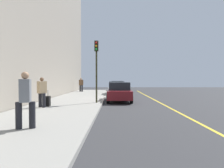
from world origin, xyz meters
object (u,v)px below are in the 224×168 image
object	(u,v)px
parked_car_charcoal	(117,86)
pedestrian_brown_coat	(81,84)
parked_car_silver	(117,88)
traffic_light_pole	(96,61)
pedestrian_tan_coat	(42,91)
pedestrian_grey_coat	(25,98)
rolling_suitcase	(48,101)
parked_car_maroon	(120,92)

from	to	relation	value
parked_car_charcoal	pedestrian_brown_coat	bearing A→B (deg)	-59.55
parked_car_silver	traffic_light_pole	world-z (taller)	traffic_light_pole
parked_car_silver	traffic_light_pole	size ratio (longest dim) A/B	1.10
pedestrian_tan_coat	pedestrian_brown_coat	bearing A→B (deg)	-179.00
pedestrian_brown_coat	traffic_light_pole	world-z (taller)	traffic_light_pole
parked_car_charcoal	pedestrian_grey_coat	size ratio (longest dim) A/B	2.54
pedestrian_tan_coat	rolling_suitcase	bearing A→B (deg)	155.64
pedestrian_tan_coat	rolling_suitcase	size ratio (longest dim) A/B	1.77
pedestrian_brown_coat	traffic_light_pole	bearing A→B (deg)	14.44
parked_car_charcoal	rolling_suitcase	xyz separation A→B (m)	(16.96, -4.31, -0.30)
pedestrian_brown_coat	rolling_suitcase	bearing A→B (deg)	1.83
rolling_suitcase	parked_car_maroon	bearing A→B (deg)	133.16
parked_car_charcoal	parked_car_maroon	xyz separation A→B (m)	(12.89, 0.03, -0.00)
parked_car_charcoal	parked_car_silver	size ratio (longest dim) A/B	1.01
pedestrian_tan_coat	rolling_suitcase	world-z (taller)	pedestrian_tan_coat
parked_car_maroon	rolling_suitcase	distance (m)	5.95
parked_car_charcoal	pedestrian_tan_coat	distance (m)	17.97
parked_car_charcoal	rolling_suitcase	size ratio (longest dim) A/B	4.86
pedestrian_tan_coat	traffic_light_pole	world-z (taller)	traffic_light_pole
parked_car_silver	pedestrian_brown_coat	bearing A→B (deg)	-129.95
pedestrian_brown_coat	rolling_suitcase	world-z (taller)	pedestrian_brown_coat
parked_car_charcoal	pedestrian_tan_coat	world-z (taller)	pedestrian_tan_coat
parked_car_maroon	rolling_suitcase	size ratio (longest dim) A/B	4.48
parked_car_silver	pedestrian_tan_coat	size ratio (longest dim) A/B	2.72
pedestrian_grey_coat	rolling_suitcase	xyz separation A→B (m)	(-5.33, -1.08, -0.68)
parked_car_maroon	traffic_light_pole	xyz separation A→B (m)	(2.17, -1.63, 2.26)
pedestrian_grey_coat	pedestrian_tan_coat	bearing A→B (deg)	-165.39
pedestrian_tan_coat	rolling_suitcase	xyz separation A→B (m)	(-0.43, 0.20, -0.61)
parked_car_charcoal	pedestrian_brown_coat	size ratio (longest dim) A/B	2.65
parked_car_maroon	pedestrian_grey_coat	distance (m)	9.95
pedestrian_tan_coat	traffic_light_pole	bearing A→B (deg)	128.75
rolling_suitcase	pedestrian_brown_coat	bearing A→B (deg)	-178.17
traffic_light_pole	rolling_suitcase	size ratio (longest dim) A/B	4.38
pedestrian_tan_coat	parked_car_silver	bearing A→B (deg)	157.83
parked_car_silver	rolling_suitcase	distance (m)	11.10
parked_car_charcoal	pedestrian_tan_coat	size ratio (longest dim) A/B	2.74
pedestrian_brown_coat	pedestrian_tan_coat	distance (m)	14.60
parked_car_silver	rolling_suitcase	size ratio (longest dim) A/B	4.83
pedestrian_grey_coat	traffic_light_pole	bearing A→B (deg)	167.30
pedestrian_brown_coat	pedestrian_grey_coat	world-z (taller)	pedestrian_grey_coat
parked_car_maroon	rolling_suitcase	world-z (taller)	parked_car_maroon
pedestrian_brown_coat	pedestrian_tan_coat	size ratio (longest dim) A/B	1.03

